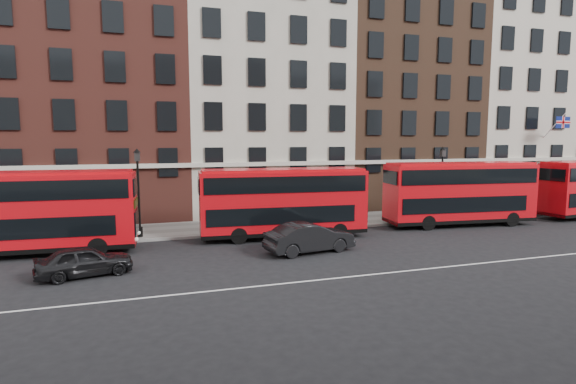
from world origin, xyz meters
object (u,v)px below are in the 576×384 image
object	(u,v)px
bus_c	(459,192)
car_front	(310,237)
car_rear	(85,261)
bus_b	(283,201)
bus_a	(29,211)

from	to	relation	value
bus_c	car_front	distance (m)	13.27
bus_c	car_front	xyz separation A→B (m)	(-12.60, -3.85, -1.57)
bus_c	car_rear	bearing A→B (deg)	-162.74
bus_b	car_rear	world-z (taller)	bus_b
bus_a	car_rear	xyz separation A→B (m)	(3.08, -4.77, -1.66)
bus_b	car_rear	size ratio (longest dim) A/B	2.55
bus_c	car_front	size ratio (longest dim) A/B	2.21
bus_a	bus_b	bearing A→B (deg)	3.36
bus_a	car_front	distance (m)	14.63
bus_a	car_rear	distance (m)	5.91
bus_a	car_rear	size ratio (longest dim) A/B	2.62
car_rear	car_front	distance (m)	10.99
bus_b	car_front	xyz separation A→B (m)	(0.31, -3.85, -1.48)
car_rear	car_front	bearing A→B (deg)	-98.24
bus_b	bus_c	size ratio (longest dim) A/B	0.96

